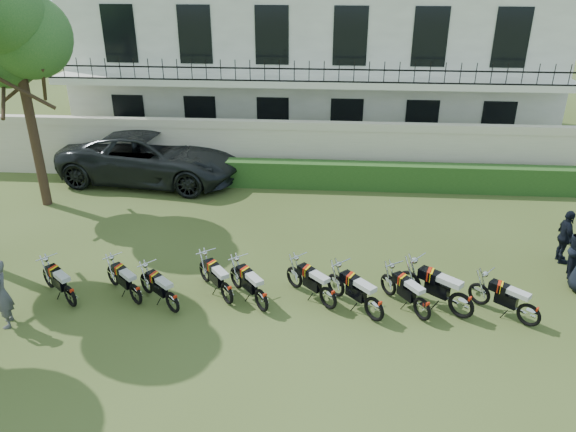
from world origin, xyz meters
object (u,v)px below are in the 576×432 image
Objects in this scene: motorcycle_9 at (530,310)px; inspector at (1,294)px; motorcycle_4 at (261,295)px; motorcycle_1 at (135,289)px; motorcycle_6 at (375,304)px; motorcycle_0 at (69,291)px; motorcycle_8 at (462,300)px; motorcycle_3 at (227,288)px; motorcycle_2 at (172,298)px; motorcycle_7 at (423,304)px; tree_west_near at (13,29)px; officer_5 at (565,237)px; suv at (152,157)px; motorcycle_5 at (328,293)px.

motorcycle_9 is 0.85× the size of inspector.
motorcycle_9 is (6.35, -0.15, 0.00)m from motorcycle_4.
motorcycle_1 is 0.88× the size of motorcycle_6.
motorcycle_0 is 9.59m from motorcycle_8.
motorcycle_0 is at bearing 148.31° from motorcycle_3.
motorcycle_7 is at bearing -46.76° from motorcycle_2.
inspector is (-9.84, -0.89, 0.40)m from motorcycle_7.
motorcycle_8 is at bearing -47.97° from motorcycle_0.
tree_west_near is 4.96× the size of officer_5.
motorcycle_1 is at bearing 129.54° from motorcycle_9.
motorcycle_5 is at bearing -133.63° from suv.
motorcycle_4 is at bearing 133.23° from motorcycle_6.
motorcycle_6 is at bearing -29.07° from tree_west_near.
motorcycle_1 is 0.96× the size of motorcycle_5.
motorcycle_7 is at bearing -48.76° from motorcycle_0.
motorcycle_6 is at bearing 131.73° from motorcycle_9.
tree_west_near is 5.57× the size of motorcycle_0.
motorcycle_6 is at bearing 72.75° from inspector.
motorcycle_8 is (2.09, 0.26, 0.04)m from motorcycle_6.
tree_west_near reaches higher than motorcycle_0.
suv is at bearing 79.93° from motorcycle_3.
motorcycle_0 is at bearing 130.53° from motorcycle_2.
motorcycle_4 is 1.09× the size of motorcycle_5.
motorcycle_7 is at bearing 127.53° from officer_5.
suv reaches higher than motorcycle_6.
motorcycle_1 is at bearing 88.25° from inspector.
suv reaches higher than inspector.
motorcycle_9 is (8.52, 0.07, 0.03)m from motorcycle_2.
motorcycle_3 is 0.96× the size of motorcycle_7.
motorcycle_2 is 9.12m from suv.
motorcycle_9 is (3.62, 0.05, -0.03)m from motorcycle_6.
motorcycle_5 reaches higher than motorcycle_0.
motorcycle_7 is at bearing -126.48° from suv.
tree_west_near reaches higher than motorcycle_4.
tree_west_near is 17.47m from officer_5.
motorcycle_1 is 2.28m from motorcycle_3.
tree_west_near is 5.90× the size of motorcycle_1.
motorcycle_6 reaches higher than motorcycle_0.
motorcycle_5 reaches higher than motorcycle_7.
motorcycle_8 is at bearing -24.07° from tree_west_near.
motorcycle_0 is 3.88m from motorcycle_3.
tree_west_near reaches higher than motorcycle_8.
motorcycle_6 is 0.88× the size of inspector.
motorcycle_8 is 4.55m from officer_5.
officer_5 is at bearing 0.95° from motorcycle_7.
motorcycle_9 is at bearing -47.60° from motorcycle_2.
motorcycle_5 is 4.73m from motorcycle_9.
motorcycle_2 is 0.87× the size of motorcycle_7.
officer_5 reaches higher than motorcycle_5.
motorcycle_2 is at bearing -50.65° from motorcycle_0.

